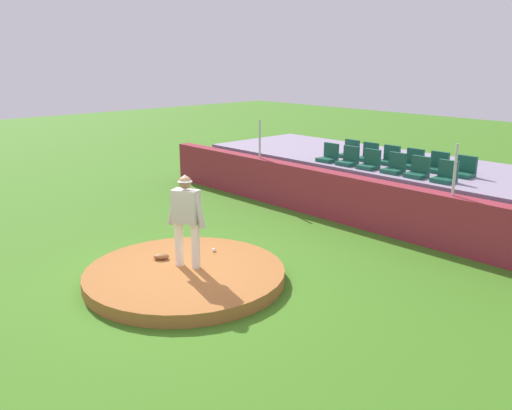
% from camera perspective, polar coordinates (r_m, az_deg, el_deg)
% --- Properties ---
extents(ground_plane, '(60.00, 60.00, 0.00)m').
position_cam_1_polar(ground_plane, '(10.27, -7.46, -7.95)').
color(ground_plane, '#3C751C').
extents(pitchers_mound, '(3.71, 3.71, 0.23)m').
position_cam_1_polar(pitchers_mound, '(10.22, -7.49, -7.34)').
color(pitchers_mound, '#A5642F').
rests_on(pitchers_mound, ground_plane).
extents(pitcher, '(0.76, 0.44, 1.77)m').
position_cam_1_polar(pitcher, '(9.98, -7.38, -0.95)').
color(pitcher, white).
rests_on(pitcher, pitchers_mound).
extents(baseball, '(0.07, 0.07, 0.07)m').
position_cam_1_polar(baseball, '(10.99, -4.45, -4.73)').
color(baseball, white).
rests_on(baseball, pitchers_mound).
extents(fielding_glove, '(0.34, 0.36, 0.11)m').
position_cam_1_polar(fielding_glove, '(10.72, -9.97, -5.37)').
color(fielding_glove, brown).
rests_on(fielding_glove, pitchers_mound).
extents(brick_barrier, '(14.33, 0.40, 1.22)m').
position_cam_1_polar(brick_barrier, '(13.53, 10.45, 0.43)').
color(brick_barrier, maroon).
rests_on(brick_barrier, ground_plane).
extents(fence_post_left, '(0.06, 0.06, 1.10)m').
position_cam_1_polar(fence_post_left, '(15.55, 0.40, 6.98)').
color(fence_post_left, silver).
rests_on(fence_post_left, brick_barrier).
extents(fence_post_right, '(0.06, 0.06, 1.10)m').
position_cam_1_polar(fence_post_right, '(12.00, 20.25, 3.50)').
color(fence_post_right, silver).
rests_on(fence_post_right, brick_barrier).
extents(bleacher_platform, '(12.65, 3.76, 1.22)m').
position_cam_1_polar(bleacher_platform, '(15.49, 15.83, 2.00)').
color(bleacher_platform, gray).
rests_on(bleacher_platform, ground_plane).
extents(stadium_chair_0, '(0.48, 0.44, 0.50)m').
position_cam_1_polar(stadium_chair_0, '(15.22, 7.68, 5.17)').
color(stadium_chair_0, '#185440').
rests_on(stadium_chair_0, bleacher_platform).
extents(stadium_chair_1, '(0.48, 0.44, 0.50)m').
position_cam_1_polar(stadium_chair_1, '(14.79, 9.76, 4.78)').
color(stadium_chair_1, '#185440').
rests_on(stadium_chair_1, bleacher_platform).
extents(stadium_chair_2, '(0.48, 0.44, 0.50)m').
position_cam_1_polar(stadium_chair_2, '(14.40, 11.91, 4.39)').
color(stadium_chair_2, '#185440').
rests_on(stadium_chair_2, bleacher_platform).
extents(stadium_chair_3, '(0.48, 0.44, 0.50)m').
position_cam_1_polar(stadium_chair_3, '(14.03, 14.42, 3.95)').
color(stadium_chair_3, '#185440').
rests_on(stadium_chair_3, bleacher_platform).
extents(stadium_chair_4, '(0.48, 0.44, 0.50)m').
position_cam_1_polar(stadium_chair_4, '(13.67, 16.73, 3.49)').
color(stadium_chair_4, '#185440').
rests_on(stadium_chair_4, bleacher_platform).
extents(stadium_chair_5, '(0.48, 0.44, 0.50)m').
position_cam_1_polar(stadium_chair_5, '(13.33, 19.36, 2.97)').
color(stadium_chair_5, '#185440').
rests_on(stadium_chair_5, bleacher_platform).
extents(stadium_chair_6, '(0.48, 0.44, 0.50)m').
position_cam_1_polar(stadium_chair_6, '(15.95, 9.86, 5.55)').
color(stadium_chair_6, '#185440').
rests_on(stadium_chair_6, bleacher_platform).
extents(stadium_chair_7, '(0.48, 0.44, 0.50)m').
position_cam_1_polar(stadium_chair_7, '(15.51, 11.77, 5.18)').
color(stadium_chair_7, '#185440').
rests_on(stadium_chair_7, bleacher_platform).
extents(stadium_chair_8, '(0.48, 0.44, 0.50)m').
position_cam_1_polar(stadium_chair_8, '(15.14, 13.90, 4.80)').
color(stadium_chair_8, '#185440').
rests_on(stadium_chair_8, bleacher_platform).
extents(stadium_chair_9, '(0.48, 0.44, 0.50)m').
position_cam_1_polar(stadium_chair_9, '(14.76, 16.22, 4.37)').
color(stadium_chair_9, '#185440').
rests_on(stadium_chair_9, bleacher_platform).
extents(stadium_chair_10, '(0.48, 0.44, 0.50)m').
position_cam_1_polar(stadium_chair_10, '(14.46, 18.60, 3.96)').
color(stadium_chair_10, '#185440').
rests_on(stadium_chair_10, bleacher_platform).
extents(stadium_chair_11, '(0.48, 0.44, 0.50)m').
position_cam_1_polar(stadium_chair_11, '(14.09, 21.14, 3.44)').
color(stadium_chair_11, '#185440').
rests_on(stadium_chair_11, bleacher_platform).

